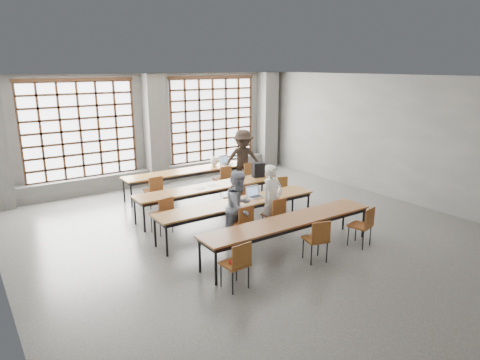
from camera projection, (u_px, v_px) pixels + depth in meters
The scene contains 37 objects.
floor at pixel (251, 233), 9.85m from camera, with size 11.00×11.00×0.00m, color #4A4A47.
ceiling at pixel (252, 77), 8.94m from camera, with size 11.00×11.00×0.00m, color silver.
wall_back at pixel (152, 129), 13.79m from camera, with size 10.00×10.00×0.00m, color #5B5B59.
wall_right at pixel (394, 138), 12.12m from camera, with size 11.00×11.00×0.00m, color #5B5B59.
column_mid at pixel (155, 130), 13.56m from camera, with size 0.60×0.55×3.50m, color #4F4F4D.
column_right at pixel (267, 120), 16.01m from camera, with size 0.60×0.55×3.50m, color #4F4F4D.
window_left at pixel (80, 130), 12.46m from camera, with size 3.32×0.12×3.00m.
window_right at pixel (213, 120), 14.91m from camera, with size 3.32×0.12×3.00m.
sill_ledge at pixel (157, 175), 14.02m from camera, with size 9.80×0.35×0.50m, color #4F4F4D.
desk_row_a at pixel (189, 172), 12.73m from camera, with size 4.00×0.70×0.73m.
desk_row_b at pixel (210, 189), 11.03m from camera, with size 4.00×0.70×0.73m.
desk_row_c at pixel (238, 205), 9.77m from camera, with size 4.00×0.70×0.73m.
desk_row_d at pixel (290, 223), 8.64m from camera, with size 4.00×0.70×0.73m.
chair_back_left at pixel (154, 188), 11.50m from camera, with size 0.44×0.45×0.88m.
chair_back_mid at pixel (223, 177), 12.70m from camera, with size 0.45×0.46×0.88m.
chair_back_right at pixel (246, 173), 13.14m from camera, with size 0.50×0.51×0.88m.
chair_mid_left at pixel (163, 211), 9.70m from camera, with size 0.50×0.50×0.88m.
chair_mid_centre at pixel (236, 197), 10.77m from camera, with size 0.47×0.47×0.88m.
chair_mid_right at pixel (279, 188), 11.53m from camera, with size 0.50×0.50×0.88m.
chair_front_left at pixel (243, 220), 9.14m from camera, with size 0.44×0.45×0.88m.
chair_front_right at pixel (276, 212), 9.62m from camera, with size 0.44×0.44×0.88m.
chair_near_left at pixel (237, 261), 7.25m from camera, with size 0.44×0.45×0.88m.
chair_near_mid at pixel (318, 237), 8.27m from camera, with size 0.51×0.52×0.88m.
chair_near_right at pixel (364, 223), 9.00m from camera, with size 0.51×0.51×0.88m.
student_male at pixel (272, 200), 9.66m from camera, with size 0.59×0.38×1.61m, color silver.
student_female at pixel (239, 207), 9.17m from camera, with size 0.77×0.60×1.59m, color navy.
student_back at pixel (243, 160), 13.13m from camera, with size 1.20×0.69×1.86m, color black.
laptop_front at pixel (254, 194), 10.12m from camera, with size 0.37×0.31×0.26m.
laptop_back at pixel (225, 162), 13.51m from camera, with size 0.42×0.38×0.26m.
mouse at pixel (271, 194), 10.24m from camera, with size 0.10×0.06×0.04m, color silver.
green_box at pixel (234, 199), 9.77m from camera, with size 0.25×0.09×0.09m, color #297D3B.
phone at pixel (247, 201), 9.76m from camera, with size 0.13×0.06×0.01m, color black.
paper_sheet_b at pixel (200, 188), 10.81m from camera, with size 0.30×0.21×0.00m, color white.
paper_sheet_c at pixel (213, 185), 11.06m from camera, with size 0.30×0.21×0.00m, color white.
backpack at pixel (258, 170), 11.87m from camera, with size 0.32×0.20×0.40m, color black.
plastic_bag at pixel (214, 161), 13.20m from camera, with size 0.26×0.21×0.29m, color silver.
red_pouch at pixel (235, 261), 7.32m from camera, with size 0.20×0.08×0.06m, color #AA1A14.
Camera 1 is at (-5.38, -7.46, 3.75)m, focal length 32.00 mm.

